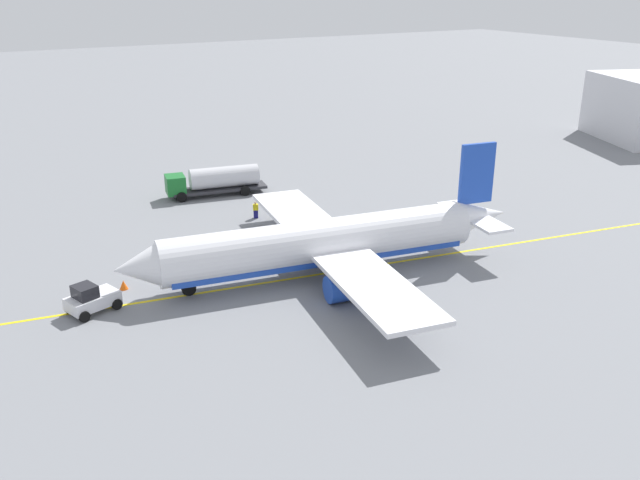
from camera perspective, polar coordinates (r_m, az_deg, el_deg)
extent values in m
plane|color=slate|center=(55.29, 0.00, -2.90)|extent=(400.00, 400.00, 0.00)
cylinder|color=white|center=(54.19, 0.00, -0.17)|extent=(25.93, 7.59, 3.66)
cube|color=#1E47B7|center=(54.56, 0.00, -1.15)|extent=(24.42, 6.72, 1.03)
cone|color=white|center=(51.23, -15.08, -2.26)|extent=(4.07, 4.03, 3.52)
cone|color=white|center=(60.72, 13.32, 2.02)|extent=(5.41, 3.85, 3.11)
cube|color=#1E47B7|center=(59.20, 13.06, 5.47)|extent=(3.22, 0.85, 5.20)
cube|color=white|center=(60.33, 12.76, 1.97)|extent=(3.67, 8.67, 0.24)
cube|color=white|center=(54.70, 0.98, -0.47)|extent=(9.38, 30.37, 0.36)
cylinder|color=#1E47B7|center=(50.51, 2.33, -3.96)|extent=(3.49, 2.57, 2.10)
cylinder|color=#1E47B7|center=(59.42, -1.62, 0.04)|extent=(3.49, 2.57, 2.10)
cylinder|color=#4C4C51|center=(52.29, -11.03, -3.43)|extent=(0.24, 0.24, 1.18)
cylinder|color=black|center=(52.53, -10.98, -4.01)|extent=(1.15, 0.57, 1.10)
cylinder|color=#4C4C51|center=(53.33, 3.01, -2.53)|extent=(0.24, 0.24, 1.18)
cylinder|color=black|center=(53.57, 3.00, -3.11)|extent=(1.15, 0.57, 1.10)
cylinder|color=#4C4C51|center=(57.74, 0.93, -0.58)|extent=(0.24, 0.24, 1.18)
cylinder|color=black|center=(57.96, 0.92, -1.13)|extent=(1.15, 0.57, 1.10)
cube|color=#2D2D33|center=(76.06, -8.46, 4.29)|extent=(10.62, 4.30, 0.30)
cube|color=#196B28|center=(75.07, -12.07, 4.58)|extent=(2.40, 2.72, 2.00)
cube|color=black|center=(74.86, -12.77, 4.79)|extent=(0.51, 2.00, 0.90)
cylinder|color=silver|center=(75.80, -8.06, 5.28)|extent=(7.83, 3.60, 2.30)
cylinder|color=black|center=(74.25, -11.56, 3.54)|extent=(1.14, 0.54, 1.10)
cylinder|color=black|center=(76.62, -11.84, 4.08)|extent=(1.14, 0.54, 1.10)
cylinder|color=black|center=(75.45, -6.29, 4.14)|extent=(1.14, 0.54, 1.10)
cylinder|color=black|center=(77.79, -6.73, 4.65)|extent=(1.14, 0.54, 1.10)
cube|color=silver|center=(51.72, -18.57, -4.84)|extent=(4.04, 3.01, 0.90)
cube|color=black|center=(51.14, -19.17, -4.11)|extent=(1.82, 1.95, 0.90)
cylinder|color=black|center=(53.26, -17.86, -4.51)|extent=(0.85, 0.53, 0.80)
cylinder|color=black|center=(51.67, -16.71, -5.20)|extent=(0.85, 0.53, 0.80)
cylinder|color=black|center=(52.20, -20.30, -5.38)|extent=(0.85, 0.53, 0.80)
cylinder|color=black|center=(50.58, -19.21, -6.11)|extent=(0.85, 0.53, 0.80)
cube|color=navy|center=(68.25, -5.42, 2.20)|extent=(0.52, 0.45, 0.85)
cube|color=yellow|center=(68.02, -5.44, 2.77)|extent=(0.61, 0.52, 0.60)
sphere|color=tan|center=(67.88, -5.45, 3.12)|extent=(0.24, 0.24, 0.24)
cone|color=#F2590F|center=(54.74, -16.19, -3.64)|extent=(0.66, 0.66, 0.74)
cube|color=yellow|center=(55.28, 0.00, -2.89)|extent=(67.74, 10.89, 0.01)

